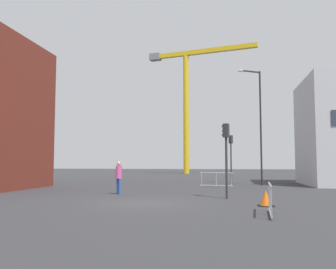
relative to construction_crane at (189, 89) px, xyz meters
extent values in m
plane|color=#333335|center=(2.32, -40.82, -13.63)|extent=(160.00, 160.00, 0.00)
cylinder|color=gold|center=(-0.44, 0.10, -4.07)|extent=(0.90, 0.90, 19.11)
cube|color=gold|center=(2.47, -0.54, 5.88)|extent=(16.79, 4.35, 0.70)
cube|color=slate|center=(-5.77, 1.27, 5.88)|extent=(2.02, 1.56, 1.10)
cylinder|color=#232326|center=(8.76, -27.20, -9.03)|extent=(0.14, 0.14, 9.20)
cube|color=#232326|center=(7.98, -27.65, -4.53)|extent=(1.62, 1.00, 0.10)
ellipsoid|color=silver|center=(7.19, -28.11, -4.55)|extent=(0.44, 0.24, 0.16)
cylinder|color=#2D2D30|center=(6.39, -25.21, -11.91)|extent=(0.12, 0.12, 3.44)
cube|color=#2D2D30|center=(6.39, -25.21, -9.83)|extent=(0.37, 0.37, 0.70)
sphere|color=red|center=(6.26, -25.34, -9.61)|extent=(0.11, 0.11, 0.11)
sphere|color=#3C2905|center=(6.26, -25.34, -9.83)|extent=(0.11, 0.11, 0.11)
sphere|color=#07330F|center=(6.26, -25.34, -10.05)|extent=(0.11, 0.11, 0.11)
cylinder|color=#2D2D30|center=(6.05, -38.33, -12.09)|extent=(0.12, 0.12, 3.07)
cube|color=#2D2D30|center=(6.05, -38.33, -10.21)|extent=(0.35, 0.33, 0.70)
sphere|color=#390605|center=(5.89, -38.26, -9.99)|extent=(0.11, 0.11, 0.11)
sphere|color=#F2A514|center=(5.89, -38.26, -10.21)|extent=(0.11, 0.11, 0.11)
sphere|color=#07330F|center=(5.89, -38.26, -10.43)|extent=(0.11, 0.11, 0.11)
cylinder|color=#33519E|center=(-0.10, -36.80, -13.19)|extent=(0.14, 0.14, 0.88)
cylinder|color=#33519E|center=(0.06, -36.92, -13.19)|extent=(0.14, 0.14, 0.88)
cylinder|color=#D14C8C|center=(-0.02, -36.86, -12.38)|extent=(0.34, 0.34, 0.74)
sphere|color=tan|center=(-0.02, -36.86, -11.89)|extent=(0.24, 0.24, 0.24)
cube|color=#B2B5BA|center=(5.25, -29.70, -12.58)|extent=(2.45, 0.37, 0.06)
cube|color=#B2B5BA|center=(5.25, -29.70, -13.53)|extent=(2.45, 0.37, 0.06)
cylinder|color=#B2B5BA|center=(4.15, -29.55, -13.10)|extent=(0.04, 0.04, 1.05)
cylinder|color=#B2B5BA|center=(5.25, -29.70, -13.10)|extent=(0.04, 0.04, 1.05)
cylinder|color=#B2B5BA|center=(6.35, -29.84, -13.10)|extent=(0.04, 0.04, 1.05)
cube|color=gray|center=(7.54, -43.81, -12.58)|extent=(0.23, 2.25, 0.06)
cube|color=gray|center=(7.54, -43.81, -13.53)|extent=(0.23, 2.25, 0.06)
cylinder|color=gray|center=(7.47, -44.82, -13.10)|extent=(0.04, 0.04, 1.05)
cylinder|color=gray|center=(7.54, -43.81, -13.10)|extent=(0.04, 0.04, 1.05)
cylinder|color=gray|center=(7.62, -42.80, -13.10)|extent=(0.04, 0.04, 1.05)
cube|color=black|center=(7.67, -41.10, -13.61)|extent=(0.66, 0.66, 0.03)
cone|color=#E55B0F|center=(7.67, -41.10, -13.30)|extent=(0.50, 0.50, 0.66)
camera|label=1|loc=(6.15, -56.56, -11.81)|focal=38.17mm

